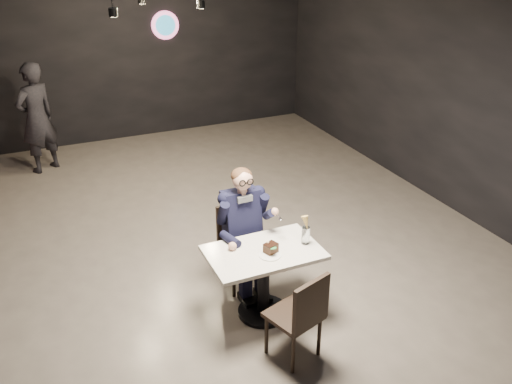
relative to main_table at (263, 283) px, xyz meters
name	(u,v)px	position (x,y,z in m)	size (l,w,h in m)	color
floor	(211,253)	(-0.10, 1.30, -0.38)	(9.00, 9.00, 0.00)	slate
wall_sign	(165,25)	(0.70, 5.77, 1.62)	(0.50, 0.06, 0.50)	pink
main_table	(263,283)	(0.00, 0.00, 0.00)	(1.10, 0.70, 0.75)	white
chair_far	(242,249)	(0.00, 0.55, 0.09)	(0.42, 0.46, 0.92)	black
chair_near	(294,314)	(0.00, -0.65, 0.09)	(0.42, 0.46, 0.92)	black
seated_man	(242,228)	(0.00, 0.55, 0.34)	(0.60, 0.80, 1.44)	black
dessert_plate	(270,255)	(0.02, -0.10, 0.38)	(0.22, 0.22, 0.01)	white
cake_slice	(271,248)	(0.04, -0.07, 0.43)	(0.12, 0.10, 0.09)	black
mint_leaf	(273,248)	(0.04, -0.13, 0.47)	(0.07, 0.04, 0.01)	#2A813E
sundae_glass	(306,235)	(0.44, -0.04, 0.47)	(0.08, 0.08, 0.18)	silver
wafer_cone	(306,223)	(0.42, -0.07, 0.62)	(0.07, 0.07, 0.14)	tan
passerby	(37,118)	(-1.72, 4.79, 0.50)	(0.64, 0.42, 1.76)	black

